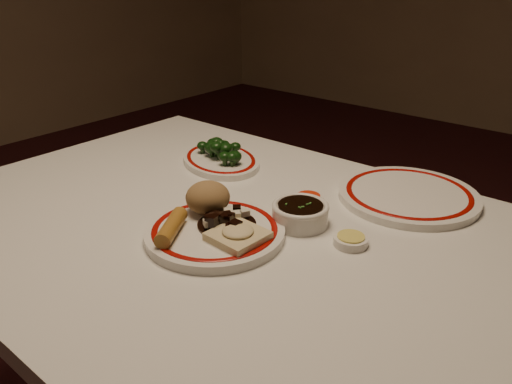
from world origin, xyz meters
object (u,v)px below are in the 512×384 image
(dining_table, at_px, (214,254))
(stirfry_heap, at_px, (224,221))
(main_plate, at_px, (215,232))
(broccoli_plate, at_px, (221,160))
(fried_wonton, at_px, (238,234))
(soy_bowl, at_px, (300,214))
(rice_mound, at_px, (208,197))
(spring_roll, at_px, (171,227))
(broccoli_pile, at_px, (221,149))

(dining_table, xyz_separation_m, stirfry_heap, (0.07, -0.04, 0.12))
(main_plate, bearing_deg, broccoli_plate, 131.81)
(dining_table, relative_size, fried_wonton, 12.59)
(fried_wonton, xyz_separation_m, soy_bowl, (0.03, 0.15, -0.01))
(stirfry_heap, xyz_separation_m, broccoli_plate, (-0.26, 0.26, -0.02))
(fried_wonton, bearing_deg, rice_mound, 159.51)
(spring_roll, height_order, soy_bowl, spring_roll)
(broccoli_plate, height_order, broccoli_pile, broccoli_pile)
(broccoli_plate, distance_m, broccoli_pile, 0.03)
(broccoli_pile, bearing_deg, rice_mound, -51.22)
(fried_wonton, bearing_deg, main_plate, 176.94)
(spring_roll, relative_size, soy_bowl, 0.99)
(fried_wonton, relative_size, soy_bowl, 0.87)
(fried_wonton, distance_m, broccoli_pile, 0.42)
(rice_mound, distance_m, broccoli_pile, 0.31)
(stirfry_heap, xyz_separation_m, broccoli_pile, (-0.26, 0.27, 0.01))
(fried_wonton, height_order, soy_bowl, fried_wonton)
(dining_table, height_order, fried_wonton, fried_wonton)
(fried_wonton, bearing_deg, soy_bowl, 77.82)
(dining_table, bearing_deg, fried_wonton, -26.45)
(fried_wonton, xyz_separation_m, broccoli_pile, (-0.31, 0.29, 0.01))
(fried_wonton, xyz_separation_m, broccoli_plate, (-0.31, 0.28, -0.02))
(main_plate, distance_m, stirfry_heap, 0.03)
(main_plate, bearing_deg, dining_table, 137.22)
(soy_bowl, bearing_deg, spring_roll, -123.03)
(rice_mound, height_order, soy_bowl, rice_mound)
(main_plate, relative_size, broccoli_plate, 0.89)
(stirfry_heap, distance_m, soy_bowl, 0.15)
(dining_table, xyz_separation_m, broccoli_plate, (-0.19, 0.22, 0.10))
(stirfry_heap, height_order, broccoli_pile, broccoli_pile)
(rice_mound, bearing_deg, main_plate, -35.55)
(spring_roll, relative_size, broccoli_pile, 0.73)
(fried_wonton, bearing_deg, dining_table, 153.55)
(dining_table, bearing_deg, spring_roll, -81.51)
(broccoli_pile, bearing_deg, dining_table, -49.98)
(rice_mound, bearing_deg, soy_bowl, 34.69)
(broccoli_pile, bearing_deg, stirfry_heap, -45.79)
(main_plate, relative_size, spring_roll, 2.50)
(dining_table, distance_m, broccoli_pile, 0.32)
(broccoli_pile, bearing_deg, broccoli_plate, -109.58)
(fried_wonton, bearing_deg, stirfry_heap, 159.35)
(stirfry_heap, bearing_deg, rice_mound, 159.64)
(dining_table, distance_m, main_plate, 0.13)
(dining_table, relative_size, rice_mound, 13.67)
(main_plate, height_order, soy_bowl, soy_bowl)
(dining_table, height_order, broccoli_plate, broccoli_plate)
(stirfry_heap, relative_size, broccoli_pile, 0.74)
(main_plate, bearing_deg, rice_mound, 144.45)
(fried_wonton, xyz_separation_m, stirfry_heap, (-0.05, 0.02, 0.00))
(rice_mound, distance_m, spring_roll, 0.11)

